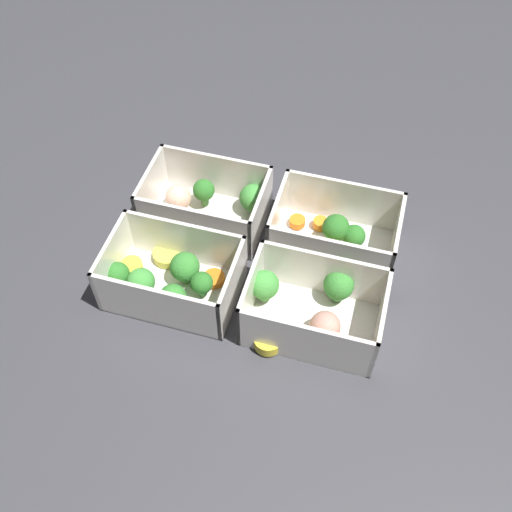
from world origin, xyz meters
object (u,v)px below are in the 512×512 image
Objects in this scene: container_far_left at (208,204)px; container_near_right at (310,309)px; container_near_left at (169,278)px; container_far_right at (333,235)px.

container_near_right is at bearing -36.56° from container_far_left.
container_near_left is 0.23m from container_far_right.
container_near_left is 0.18m from container_near_right.
container_far_left is at bearing 143.44° from container_near_right.
container_near_right and container_far_right have the same top height.
container_far_right is (0.18, -0.01, -0.00)m from container_far_left.
container_near_left and container_far_right have the same top height.
container_far_left is (-0.18, 0.13, -0.00)m from container_near_right.
container_far_right is at bearing 88.17° from container_near_right.
container_far_right is at bearing 34.14° from container_near_left.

